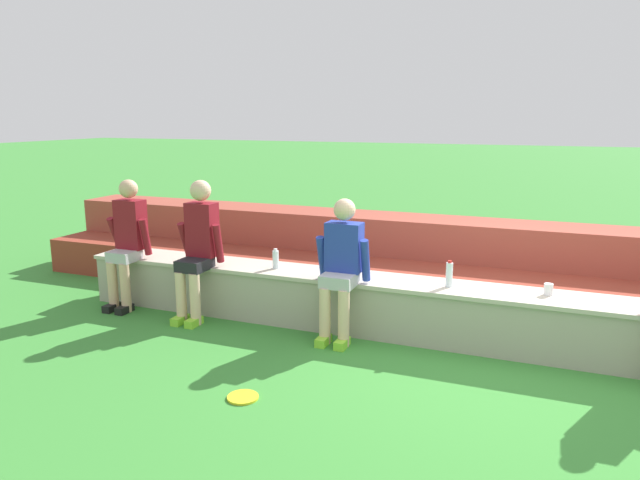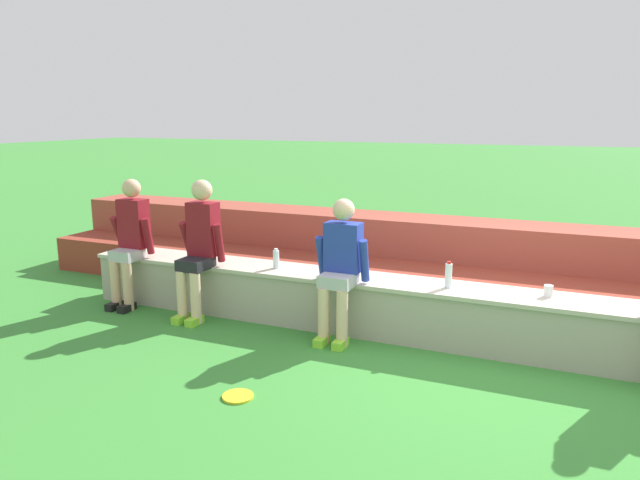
{
  "view_description": "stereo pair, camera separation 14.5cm",
  "coord_description": "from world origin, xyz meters",
  "px_view_note": "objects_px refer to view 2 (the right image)",
  "views": [
    {
      "loc": [
        0.37,
        -5.21,
        2.16
      ],
      "look_at": [
        -1.82,
        0.26,
        0.9
      ],
      "focal_mm": 33.02,
      "sensor_mm": 36.0,
      "label": 1
    },
    {
      "loc": [
        0.51,
        -5.15,
        2.16
      ],
      "look_at": [
        -1.82,
        0.26,
        0.9
      ],
      "focal_mm": 33.02,
      "sensor_mm": 36.0,
      "label": 2
    }
  ],
  "objects_px": {
    "water_bottle_mid_left": "(276,259)",
    "water_bottle_near_right": "(449,275)",
    "person_far_left": "(130,239)",
    "person_left_of_center": "(199,245)",
    "plastic_cup_middle": "(548,291)",
    "frisbee": "(238,396)",
    "person_center": "(340,265)"
  },
  "relations": [
    {
      "from": "plastic_cup_middle",
      "to": "frisbee",
      "type": "distance_m",
      "value": 2.88
    },
    {
      "from": "person_far_left",
      "to": "person_left_of_center",
      "type": "bearing_deg",
      "value": -1.33
    },
    {
      "from": "person_far_left",
      "to": "water_bottle_near_right",
      "type": "xyz_separation_m",
      "value": [
        3.57,
        0.24,
        -0.1
      ]
    },
    {
      "from": "water_bottle_mid_left",
      "to": "water_bottle_near_right",
      "type": "height_order",
      "value": "water_bottle_near_right"
    },
    {
      "from": "person_left_of_center",
      "to": "water_bottle_mid_left",
      "type": "distance_m",
      "value": 0.84
    },
    {
      "from": "water_bottle_mid_left",
      "to": "person_far_left",
      "type": "bearing_deg",
      "value": -172.12
    },
    {
      "from": "person_center",
      "to": "water_bottle_mid_left",
      "type": "distance_m",
      "value": 0.89
    },
    {
      "from": "person_left_of_center",
      "to": "frisbee",
      "type": "height_order",
      "value": "person_left_of_center"
    },
    {
      "from": "person_far_left",
      "to": "frisbee",
      "type": "xyz_separation_m",
      "value": [
        2.3,
        -1.51,
        -0.77
      ]
    },
    {
      "from": "person_left_of_center",
      "to": "person_center",
      "type": "height_order",
      "value": "person_left_of_center"
    },
    {
      "from": "water_bottle_mid_left",
      "to": "water_bottle_near_right",
      "type": "xyz_separation_m",
      "value": [
        1.83,
        -0.0,
        0.02
      ]
    },
    {
      "from": "person_left_of_center",
      "to": "frisbee",
      "type": "distance_m",
      "value": 2.16
    },
    {
      "from": "person_left_of_center",
      "to": "person_center",
      "type": "bearing_deg",
      "value": -0.57
    },
    {
      "from": "person_far_left",
      "to": "plastic_cup_middle",
      "type": "bearing_deg",
      "value": 4.07
    },
    {
      "from": "water_bottle_mid_left",
      "to": "person_left_of_center",
      "type": "bearing_deg",
      "value": -161.55
    },
    {
      "from": "person_left_of_center",
      "to": "water_bottle_near_right",
      "type": "relative_size",
      "value": 5.8
    },
    {
      "from": "person_center",
      "to": "frisbee",
      "type": "distance_m",
      "value": 1.67
    },
    {
      "from": "person_far_left",
      "to": "water_bottle_near_right",
      "type": "relative_size",
      "value": 5.66
    },
    {
      "from": "water_bottle_near_right",
      "to": "plastic_cup_middle",
      "type": "height_order",
      "value": "water_bottle_near_right"
    },
    {
      "from": "person_far_left",
      "to": "person_left_of_center",
      "type": "relative_size",
      "value": 0.98
    },
    {
      "from": "person_left_of_center",
      "to": "water_bottle_near_right",
      "type": "bearing_deg",
      "value": 5.72
    },
    {
      "from": "person_far_left",
      "to": "person_center",
      "type": "xyz_separation_m",
      "value": [
        2.58,
        -0.04,
        -0.03
      ]
    },
    {
      "from": "water_bottle_mid_left",
      "to": "plastic_cup_middle",
      "type": "relative_size",
      "value": 2.04
    },
    {
      "from": "plastic_cup_middle",
      "to": "frisbee",
      "type": "height_order",
      "value": "plastic_cup_middle"
    },
    {
      "from": "frisbee",
      "to": "water_bottle_mid_left",
      "type": "bearing_deg",
      "value": 107.82
    },
    {
      "from": "person_left_of_center",
      "to": "water_bottle_near_right",
      "type": "distance_m",
      "value": 2.63
    },
    {
      "from": "person_center",
      "to": "water_bottle_near_right",
      "type": "height_order",
      "value": "person_center"
    },
    {
      "from": "frisbee",
      "to": "person_far_left",
      "type": "bearing_deg",
      "value": 146.7
    },
    {
      "from": "water_bottle_mid_left",
      "to": "frisbee",
      "type": "distance_m",
      "value": 1.95
    },
    {
      "from": "frisbee",
      "to": "person_center",
      "type": "bearing_deg",
      "value": 79.42
    },
    {
      "from": "person_far_left",
      "to": "water_bottle_mid_left",
      "type": "bearing_deg",
      "value": 7.88
    },
    {
      "from": "person_left_of_center",
      "to": "plastic_cup_middle",
      "type": "distance_m",
      "value": 3.52
    }
  ]
}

